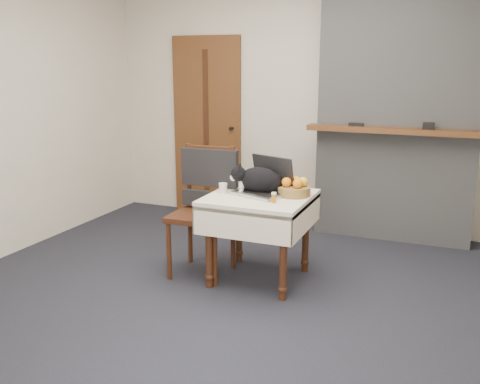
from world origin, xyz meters
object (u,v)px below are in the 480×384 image
(cat, at_px, (260,181))
(pill_bottle, at_px, (274,197))
(cream_jar, at_px, (223,188))
(laptop, at_px, (265,185))
(chair, at_px, (206,192))
(door, at_px, (207,127))
(fruit_basket, at_px, (294,188))
(side_table, at_px, (259,209))

(cat, xyz_separation_m, pill_bottle, (0.19, -0.23, -0.06))
(cream_jar, xyz_separation_m, pill_bottle, (0.48, -0.14, 0.00))
(laptop, height_order, cream_jar, laptop)
(laptop, height_order, cat, laptop)
(cream_jar, bearing_deg, cat, 16.08)
(pill_bottle, bearing_deg, chair, 162.90)
(door, xyz_separation_m, cream_jar, (0.96, -1.68, -0.26))
(fruit_basket, xyz_separation_m, chair, (-0.73, -0.07, -0.09))
(laptop, distance_m, cream_jar, 0.34)
(cream_jar, bearing_deg, pill_bottle, -16.76)
(door, distance_m, side_table, 2.12)
(door, height_order, side_table, door)
(pill_bottle, distance_m, chair, 0.69)
(door, bearing_deg, fruit_basket, -45.83)
(door, height_order, cream_jar, door)
(door, distance_m, chair, 1.83)
(fruit_basket, height_order, chair, chair)
(side_table, relative_size, pill_bottle, 9.94)
(cat, bearing_deg, laptop, 0.89)
(laptop, xyz_separation_m, fruit_basket, (0.23, 0.03, -0.01))
(door, relative_size, fruit_basket, 7.75)
(side_table, xyz_separation_m, cream_jar, (-0.30, -0.03, 0.15))
(door, height_order, cat, door)
(side_table, relative_size, fruit_basket, 3.02)
(laptop, bearing_deg, fruit_basket, 27.77)
(cat, height_order, pill_bottle, cat)
(door, xyz_separation_m, laptop, (1.28, -1.59, -0.23))
(door, height_order, chair, door)
(laptop, bearing_deg, cat, -142.38)
(cat, bearing_deg, side_table, -92.27)
(door, relative_size, side_table, 2.56)
(fruit_basket, distance_m, chair, 0.74)
(door, relative_size, cream_jar, 26.21)
(fruit_basket, bearing_deg, side_table, -158.15)
(pill_bottle, relative_size, fruit_basket, 0.30)
(laptop, relative_size, cat, 0.95)
(laptop, xyz_separation_m, cream_jar, (-0.32, -0.09, -0.03))
(side_table, height_order, pill_bottle, pill_bottle)
(door, relative_size, laptop, 4.12)
(fruit_basket, bearing_deg, cream_jar, -167.16)
(laptop, height_order, chair, chair)
(cat, relative_size, cream_jar, 6.71)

